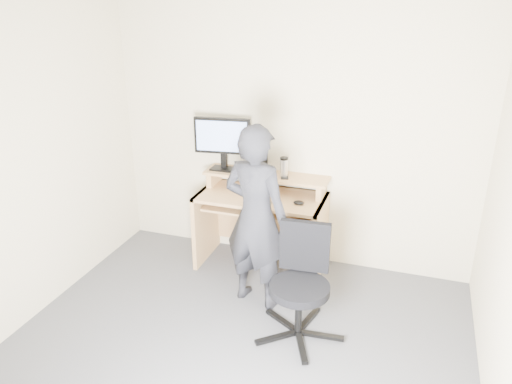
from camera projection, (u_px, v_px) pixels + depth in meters
The scene contains 13 objects.
ground at pixel (226, 366), 3.63m from camera, with size 3.50×3.50×0.00m, color #525257.
back_wall at pixel (291, 137), 4.70m from camera, with size 3.50×0.02×2.50m, color beige.
desk at pixel (264, 212), 4.83m from camera, with size 1.20×0.60×0.91m.
monitor at pixel (222, 139), 4.75m from camera, with size 0.54×0.15×0.52m.
external_drive at pixel (261, 162), 4.77m from camera, with size 0.07×0.13×0.20m, color black.
travel_mug at pixel (284, 168), 4.67m from camera, with size 0.07×0.07×0.17m, color silver.
smartphone at pixel (285, 177), 4.68m from camera, with size 0.07×0.13×0.01m, color black.
charger at pixel (249, 173), 4.72m from camera, with size 0.04×0.04×0.04m, color black.
headphones at pixel (247, 168), 4.88m from camera, with size 0.16×0.16×0.02m, color silver.
keyboard at pixel (248, 206), 4.66m from camera, with size 0.46×0.18×0.03m, color black.
mouse at pixel (299, 203), 4.47m from camera, with size 0.10×0.06×0.04m, color black.
office_chair at pixel (301, 279), 3.83m from camera, with size 0.68×0.70×0.88m.
person at pixel (256, 218), 4.11m from camera, with size 0.58×0.38×1.60m, color black.
Camera 1 is at (1.13, -2.66, 2.55)m, focal length 35.00 mm.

